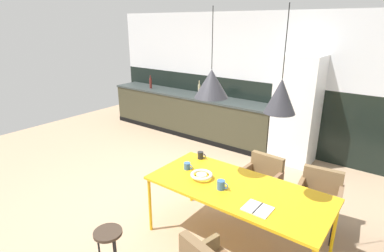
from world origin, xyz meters
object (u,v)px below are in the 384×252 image
at_px(bottle_oil_tall, 199,90).
at_px(pendant_lamp_over_table_near, 211,84).
at_px(armchair_head_of_table, 320,192).
at_px(mug_glass_clear, 201,155).
at_px(pendant_lamp_over_table_far, 281,96).
at_px(cooking_pot, 213,97).
at_px(bottle_spice_small, 151,83).
at_px(fruit_bowl, 202,175).
at_px(mug_dark_espresso, 221,185).
at_px(dining_table, 237,190).
at_px(armchair_far_side, 262,176).
at_px(side_stool, 108,236).
at_px(refrigerator_column, 296,110).
at_px(open_book, 258,209).
at_px(mug_tall_blue, 187,166).

relative_size(bottle_oil_tall, pendant_lamp_over_table_near, 0.35).
xyz_separation_m(armchair_head_of_table, mug_glass_clear, (-1.39, -0.51, 0.28)).
relative_size(mug_glass_clear, pendant_lamp_over_table_far, 0.13).
relative_size(cooking_pot, bottle_spice_small, 0.91).
relative_size(fruit_bowl, mug_glass_clear, 2.11).
xyz_separation_m(mug_dark_espresso, bottle_oil_tall, (-2.29, 2.76, 0.26)).
distance_m(bottle_spice_small, bottle_oil_tall, 1.37).
relative_size(dining_table, mug_dark_espresso, 14.79).
relative_size(cooking_pot, bottle_oil_tall, 0.86).
bearing_deg(armchair_head_of_table, fruit_bowl, 34.18).
bearing_deg(armchair_far_side, pendant_lamp_over_table_near, 72.55).
relative_size(armchair_far_side, mug_dark_espresso, 5.60).
height_order(mug_dark_espresso, side_stool, mug_dark_espresso).
bearing_deg(refrigerator_column, cooking_pot, -175.83).
relative_size(armchair_head_of_table, mug_dark_espresso, 5.65).
bearing_deg(open_book, dining_table, 145.34).
bearing_deg(fruit_bowl, armchair_head_of_table, 41.17).
height_order(refrigerator_column, mug_glass_clear, refrigerator_column).
bearing_deg(mug_tall_blue, armchair_far_side, 54.06).
xyz_separation_m(bottle_oil_tall, side_stool, (1.60, -3.74, -0.63)).
xyz_separation_m(fruit_bowl, mug_dark_espresso, (0.30, -0.07, 0.01)).
height_order(mug_glass_clear, mug_dark_espresso, mug_dark_espresso).
height_order(dining_table, armchair_far_side, armchair_far_side).
distance_m(mug_dark_espresso, side_stool, 1.25).
relative_size(mug_dark_espresso, pendant_lamp_over_table_near, 0.15).
bearing_deg(pendant_lamp_over_table_near, dining_table, -6.07).
distance_m(open_book, bottle_spice_small, 4.99).
distance_m(refrigerator_column, bottle_oil_tall, 2.13).
height_order(armchair_head_of_table, pendant_lamp_over_table_near, pendant_lamp_over_table_near).
bearing_deg(cooking_pot, side_stool, -72.41).
relative_size(armchair_head_of_table, bottle_oil_tall, 2.31).
xyz_separation_m(armchair_head_of_table, fruit_bowl, (-1.07, -0.94, 0.28)).
xyz_separation_m(dining_table, open_book, (0.35, -0.24, 0.04)).
bearing_deg(pendant_lamp_over_table_far, bottle_oil_tall, 136.66).
distance_m(open_book, mug_glass_clear, 1.24).
height_order(refrigerator_column, open_book, refrigerator_column).
height_order(bottle_spice_small, bottle_oil_tall, bottle_oil_tall).
relative_size(armchair_far_side, pendant_lamp_over_table_near, 0.81).
height_order(armchair_far_side, fruit_bowl, fruit_bowl).
height_order(refrigerator_column, cooking_pot, refrigerator_column).
relative_size(fruit_bowl, open_book, 0.99).
relative_size(side_stool, pendant_lamp_over_table_near, 0.51).
bearing_deg(armchair_far_side, bottle_spice_small, -21.26).
height_order(mug_dark_espresso, cooking_pot, cooking_pot).
xyz_separation_m(mug_dark_espresso, side_stool, (-0.69, -0.97, -0.37)).
height_order(armchair_head_of_table, mug_glass_clear, mug_glass_clear).
height_order(cooking_pot, bottle_spice_small, bottle_spice_small).
height_order(mug_glass_clear, pendant_lamp_over_table_far, pendant_lamp_over_table_far).
height_order(cooking_pot, pendant_lamp_over_table_far, pendant_lamp_over_table_far).
bearing_deg(pendant_lamp_over_table_near, fruit_bowl, -105.17).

